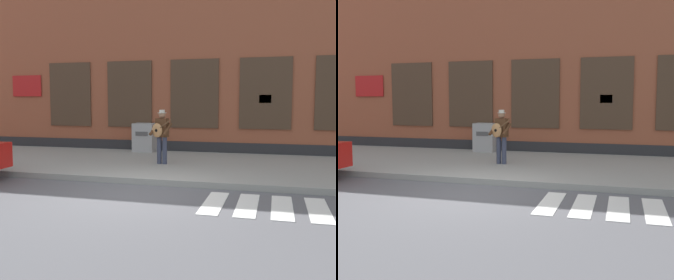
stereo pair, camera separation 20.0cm
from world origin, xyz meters
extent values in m
plane|color=#56565B|center=(0.00, 0.00, 0.00)|extent=(160.00, 160.00, 0.00)
cube|color=gray|center=(0.00, 3.88, 0.08)|extent=(28.00, 5.71, 0.16)
cube|color=brown|center=(0.00, 8.73, 4.14)|extent=(28.00, 4.00, 8.29)
cube|color=#28282B|center=(0.00, 6.71, 0.28)|extent=(28.00, 0.04, 0.55)
cube|color=#473323|center=(-5.33, 6.70, 2.41)|extent=(1.89, 0.06, 2.64)
cube|color=black|center=(-5.33, 6.69, 2.41)|extent=(1.77, 0.03, 2.52)
cube|color=#473323|center=(-2.67, 6.70, 2.41)|extent=(1.89, 0.06, 2.64)
cube|color=black|center=(-2.67, 6.69, 2.41)|extent=(1.77, 0.03, 2.52)
cube|color=#473323|center=(0.00, 6.70, 2.41)|extent=(1.89, 0.06, 2.64)
cube|color=black|center=(0.00, 6.69, 2.41)|extent=(1.77, 0.03, 2.52)
cube|color=#473323|center=(2.67, 6.70, 2.41)|extent=(1.89, 0.06, 2.64)
cube|color=black|center=(2.67, 6.69, 2.41)|extent=(1.77, 0.03, 2.52)
cube|color=red|center=(-7.41, 6.69, 2.79)|extent=(1.40, 0.04, 0.90)
cube|color=yellow|center=(2.67, 6.68, 2.21)|extent=(0.44, 0.02, 0.30)
cube|color=silver|center=(1.86, -0.27, 0.01)|extent=(0.42, 1.90, 0.01)
cube|color=silver|center=(2.54, -0.27, 0.01)|extent=(0.42, 1.90, 0.01)
cube|color=silver|center=(3.23, -0.27, 0.01)|extent=(0.42, 1.90, 0.01)
cube|color=silver|center=(3.91, -0.27, 0.01)|extent=(0.42, 1.90, 0.01)
cube|color=silver|center=(-3.95, 0.59, 0.74)|extent=(0.07, 0.24, 0.12)
cylinder|color=#33384C|center=(-0.27, 3.47, 0.58)|extent=(0.15, 0.15, 0.85)
cylinder|color=#33384C|center=(-0.45, 3.49, 0.58)|extent=(0.15, 0.15, 0.85)
cube|color=#4C2D19|center=(-0.36, 3.49, 1.30)|extent=(0.42, 0.29, 0.58)
sphere|color=#9E7051|center=(-0.36, 3.49, 1.70)|extent=(0.22, 0.22, 0.22)
cylinder|color=beige|center=(-0.36, 3.49, 1.76)|extent=(0.28, 0.28, 0.02)
cylinder|color=beige|center=(-0.36, 3.49, 1.81)|extent=(0.18, 0.18, 0.09)
cylinder|color=#4C2D19|center=(-0.15, 3.34, 1.26)|extent=(0.19, 0.52, 0.39)
cylinder|color=#4C2D19|center=(-0.62, 3.44, 1.26)|extent=(0.19, 0.52, 0.39)
ellipsoid|color=#B77F4C|center=(-0.48, 3.33, 1.22)|extent=(0.38, 0.19, 0.44)
cylinder|color=black|center=(-0.49, 3.27, 1.22)|extent=(0.09, 0.03, 0.09)
cylinder|color=brown|center=(-0.23, 3.25, 1.40)|extent=(0.47, 0.13, 0.34)
cube|color=#9E9E9E|center=(-1.89, 6.28, 0.71)|extent=(0.82, 0.70, 1.11)
cube|color=#4C4C4C|center=(-1.89, 5.92, 0.88)|extent=(0.49, 0.02, 0.16)
camera|label=1|loc=(3.06, -8.26, 2.10)|focal=42.00mm
camera|label=2|loc=(3.25, -8.21, 2.10)|focal=42.00mm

